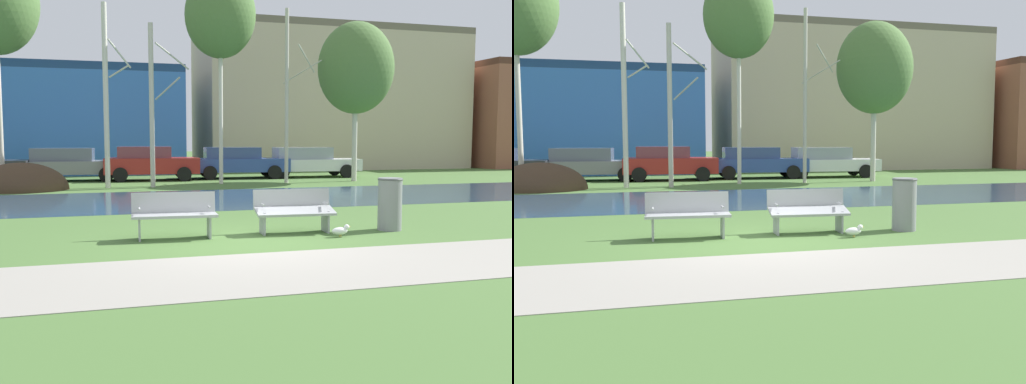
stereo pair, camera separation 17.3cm
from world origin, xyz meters
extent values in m
plane|color=#476B33|center=(0.00, 10.00, 0.00)|extent=(120.00, 120.00, 0.00)
cube|color=gray|center=(0.00, -2.28, 0.01)|extent=(60.00, 2.52, 0.01)
cube|color=#2D475B|center=(0.00, 7.54, 0.00)|extent=(80.00, 6.05, 0.01)
ellipsoid|color=#423021|center=(-5.26, 12.45, 0.00)|extent=(3.42, 3.01, 2.02)
cube|color=#9EA0A3|center=(-1.20, 0.70, 0.45)|extent=(1.63, 0.60, 0.05)
cube|color=#9EA0A3|center=(-1.18, 0.97, 0.67)|extent=(1.60, 0.20, 0.40)
cube|color=#9EA0A3|center=(-1.85, 0.80, 0.23)|extent=(0.07, 0.43, 0.45)
cube|color=#9EA0A3|center=(-0.55, 0.71, 0.23)|extent=(0.07, 0.43, 0.45)
cylinder|color=#9EA0A3|center=(-1.86, 0.76, 0.59)|extent=(0.06, 0.28, 0.04)
cylinder|color=#9EA0A3|center=(-0.55, 0.67, 0.59)|extent=(0.06, 0.28, 0.04)
cube|color=#9EA0A3|center=(1.20, 0.70, 0.45)|extent=(1.63, 0.59, 0.16)
cube|color=#9EA0A3|center=(1.22, 0.97, 0.67)|extent=(1.60, 0.20, 0.40)
cube|color=#9EA0A3|center=(0.55, 0.80, 0.23)|extent=(0.07, 0.43, 0.45)
cube|color=#9EA0A3|center=(1.86, 0.71, 0.23)|extent=(0.07, 0.43, 0.45)
cylinder|color=#9EA0A3|center=(0.55, 0.76, 0.59)|extent=(0.06, 0.28, 0.04)
cylinder|color=#9EA0A3|center=(1.86, 0.67, 0.59)|extent=(0.06, 0.28, 0.04)
cylinder|color=gray|center=(3.24, 0.57, 0.54)|extent=(0.49, 0.49, 1.09)
torus|color=#494A4C|center=(3.24, 0.57, 1.06)|extent=(0.52, 0.52, 0.04)
ellipsoid|color=white|center=(1.89, 0.05, 0.12)|extent=(0.32, 0.15, 0.15)
sphere|color=white|center=(2.03, 0.05, 0.19)|extent=(0.10, 0.10, 0.10)
cone|color=gold|center=(2.09, 0.05, 0.19)|extent=(0.06, 0.03, 0.03)
cylinder|color=gold|center=(1.90, 0.02, 0.05)|extent=(0.01, 0.01, 0.10)
cylinder|color=gold|center=(1.90, 0.08, 0.05)|extent=(0.01, 0.01, 0.10)
cylinder|color=beige|center=(-2.15, 12.53, 3.47)|extent=(0.20, 0.20, 6.95)
cylinder|color=beige|center=(-1.64, 12.88, 4.46)|extent=(0.74, 1.03, 0.42)
cylinder|color=beige|center=(-1.64, 12.01, 5.01)|extent=(0.91, 0.88, 0.95)
cylinder|color=#BCB7A8|center=(-0.47, 12.29, 3.12)|extent=(0.19, 0.19, 6.24)
cylinder|color=#BCB7A8|center=(0.20, 12.74, 3.83)|extent=(0.87, 1.23, 0.83)
cylinder|color=#BCB7A8|center=(0.25, 11.54, 4.92)|extent=(1.45, 1.41, 0.79)
cylinder|color=beige|center=(2.43, 13.17, 4.40)|extent=(0.17, 0.17, 8.80)
ellipsoid|color=#4C7038|center=(2.43, 13.17, 6.87)|extent=(2.89, 2.89, 3.47)
cylinder|color=#BCB7A8|center=(5.22, 12.96, 3.63)|extent=(0.16, 0.16, 7.26)
cylinder|color=#BCB7A8|center=(6.11, 13.58, 4.74)|extent=(1.19, 1.70, 0.89)
cylinder|color=#BCB7A8|center=(5.85, 12.31, 5.14)|extent=(1.17, 1.14, 1.00)
cylinder|color=beige|center=(8.43, 13.09, 3.17)|extent=(0.22, 0.22, 6.33)
ellipsoid|color=#4C7038|center=(8.43, 13.09, 4.94)|extent=(3.30, 3.30, 3.97)
cylinder|color=black|center=(-5.96, 17.14, 0.32)|extent=(0.66, 0.27, 0.64)
cylinder|color=black|center=(-6.10, 15.43, 0.32)|extent=(0.66, 0.27, 0.64)
cube|color=slate|center=(-3.59, 16.59, 0.61)|extent=(4.74, 2.14, 0.58)
cube|color=slate|center=(-3.95, 16.62, 1.18)|extent=(2.70, 1.75, 0.56)
cylinder|color=black|center=(-2.00, 17.33, 0.32)|extent=(0.66, 0.27, 0.64)
cylinder|color=black|center=(-2.15, 15.59, 0.32)|extent=(0.66, 0.27, 0.64)
cylinder|color=black|center=(-5.03, 17.59, 0.32)|extent=(0.66, 0.27, 0.64)
cylinder|color=black|center=(-5.18, 15.85, 0.32)|extent=(0.66, 0.27, 0.64)
cube|color=maroon|center=(-0.13, 15.96, 0.67)|extent=(4.29, 2.14, 0.70)
cube|color=brown|center=(-0.46, 15.99, 1.27)|extent=(2.45, 1.77, 0.50)
cylinder|color=black|center=(1.31, 16.74, 0.32)|extent=(0.66, 0.27, 0.64)
cylinder|color=black|center=(1.16, 14.95, 0.32)|extent=(0.66, 0.27, 0.64)
cylinder|color=black|center=(-1.42, 16.97, 0.32)|extent=(0.66, 0.27, 0.64)
cylinder|color=black|center=(-1.57, 15.19, 0.32)|extent=(0.66, 0.27, 0.64)
cube|color=#2D4793|center=(4.00, 16.24, 0.63)|extent=(4.70, 2.16, 0.62)
cube|color=#32457F|center=(3.64, 16.28, 1.20)|extent=(2.68, 1.78, 0.52)
cylinder|color=black|center=(5.57, 17.00, 0.32)|extent=(0.66, 0.27, 0.64)
cylinder|color=black|center=(5.42, 15.23, 0.32)|extent=(0.66, 0.27, 0.64)
cylinder|color=black|center=(2.57, 17.26, 0.32)|extent=(0.66, 0.27, 0.64)
cylinder|color=black|center=(2.42, 15.49, 0.32)|extent=(0.66, 0.27, 0.64)
cube|color=silver|center=(7.50, 16.11, 0.60)|extent=(4.91, 2.21, 0.56)
cube|color=#949AAC|center=(7.12, 16.15, 1.17)|extent=(2.80, 1.81, 0.57)
cylinder|color=black|center=(9.15, 16.88, 0.32)|extent=(0.66, 0.27, 0.64)
cylinder|color=black|center=(9.00, 15.08, 0.32)|extent=(0.66, 0.27, 0.64)
cylinder|color=black|center=(6.01, 17.15, 0.32)|extent=(0.66, 0.27, 0.64)
cylinder|color=black|center=(5.86, 15.35, 0.32)|extent=(0.66, 0.27, 0.64)
cube|color=#3870C6|center=(-6.20, 23.34, 2.64)|extent=(16.43, 7.35, 5.28)
cube|color=navy|center=(-6.20, 23.34, 5.48)|extent=(16.43, 7.35, 0.40)
cube|color=#BCAD8E|center=(11.85, 24.05, 4.12)|extent=(16.48, 6.77, 8.24)
cube|color=#675F4E|center=(11.85, 24.05, 8.44)|extent=(16.48, 6.77, 0.40)
camera|label=1|loc=(-2.64, -9.95, 1.91)|focal=39.99mm
camera|label=2|loc=(-2.47, -10.00, 1.91)|focal=39.99mm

